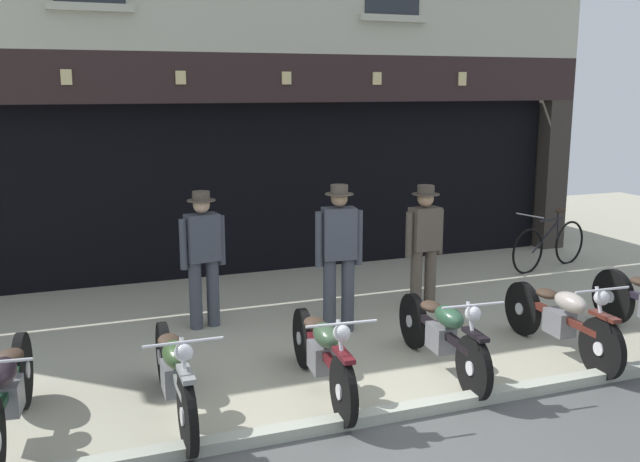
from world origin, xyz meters
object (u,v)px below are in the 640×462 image
(motorcycle_center, at_px, (442,333))
(motorcycle_far_left, at_px, (7,392))
(leaning_bicycle, at_px, (550,244))
(motorcycle_center_left, at_px, (322,352))
(salesman_right, at_px, (424,241))
(salesman_left, at_px, (203,253))
(advert_board_far, at_px, (450,146))
(motorcycle_center_right, at_px, (561,318))
(advert_board_near, at_px, (387,155))
(shopkeeper_center, at_px, (339,252))
(motorcycle_left, at_px, (175,373))

(motorcycle_center, bearing_deg, motorcycle_far_left, 5.35)
(leaning_bicycle, bearing_deg, motorcycle_center_left, 106.63)
(motorcycle_center, distance_m, salesman_right, 2.14)
(salesman_left, bearing_deg, advert_board_far, -163.09)
(motorcycle_center_right, bearing_deg, salesman_left, -31.18)
(salesman_right, height_order, advert_board_near, advert_board_near)
(salesman_right, xyz_separation_m, advert_board_far, (1.92, 2.65, 0.96))
(motorcycle_far_left, xyz_separation_m, leaning_bicycle, (7.74, 3.11, -0.06))
(salesman_left, distance_m, advert_board_near, 4.33)
(motorcycle_far_left, bearing_deg, shopkeeper_center, -149.22)
(motorcycle_center_left, distance_m, leaning_bicycle, 5.95)
(motorcycle_left, xyz_separation_m, advert_board_far, (5.44, 4.67, 1.43))
(motorcycle_left, bearing_deg, motorcycle_center_left, -177.58)
(motorcycle_far_left, bearing_deg, motorcycle_center_left, -173.54)
(motorcycle_center_left, height_order, leaning_bicycle, leaning_bicycle)
(motorcycle_center, relative_size, advert_board_far, 1.93)
(salesman_right, bearing_deg, motorcycle_center_left, 36.32)
(motorcycle_center_right, distance_m, advert_board_far, 5.02)
(advert_board_far, bearing_deg, shopkeeper_center, -136.82)
(motorcycle_far_left, xyz_separation_m, motorcycle_left, (1.32, -0.06, -0.01))
(motorcycle_left, relative_size, advert_board_far, 1.91)
(motorcycle_center_left, xyz_separation_m, advert_board_far, (4.07, 4.63, 1.44))
(motorcycle_left, distance_m, motorcycle_center_left, 1.37)
(motorcycle_center_left, distance_m, salesman_left, 2.41)
(motorcycle_center_left, bearing_deg, leaning_bicycle, -143.20)
(advert_board_near, bearing_deg, shopkeeper_center, -124.31)
(motorcycle_center, distance_m, shopkeeper_center, 1.67)
(motorcycle_left, height_order, salesman_left, salesman_left)
(motorcycle_center_left, relative_size, motorcycle_center_right, 1.00)
(motorcycle_left, relative_size, shopkeeper_center, 1.13)
(salesman_right, bearing_deg, motorcycle_center, 60.01)
(motorcycle_far_left, distance_m, leaning_bicycle, 8.34)
(shopkeeper_center, bearing_deg, leaning_bicycle, -151.77)
(shopkeeper_center, relative_size, advert_board_far, 1.69)
(salesman_right, distance_m, advert_board_far, 3.41)
(salesman_right, bearing_deg, advert_board_far, -132.25)
(salesman_right, bearing_deg, motorcycle_center_right, 99.99)
(motorcycle_center, relative_size, salesman_left, 1.21)
(motorcycle_center, bearing_deg, motorcycle_center_left, 7.79)
(motorcycle_far_left, height_order, shopkeeper_center, shopkeeper_center)
(motorcycle_center, xyz_separation_m, leaning_bicycle, (3.74, 3.07, -0.03))
(motorcycle_far_left, distance_m, salesman_left, 3.08)
(motorcycle_left, bearing_deg, motorcycle_center_right, -178.36)
(salesman_left, bearing_deg, motorcycle_center_left, 95.88)
(salesman_left, distance_m, salesman_right, 2.80)
(shopkeeper_center, distance_m, advert_board_far, 4.57)
(motorcycle_center, xyz_separation_m, motorcycle_center_right, (1.41, -0.06, 0.00))
(leaning_bicycle, bearing_deg, salesman_left, 83.48)
(advert_board_near, distance_m, leaning_bicycle, 2.95)
(motorcycle_far_left, relative_size, motorcycle_center_right, 1.03)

